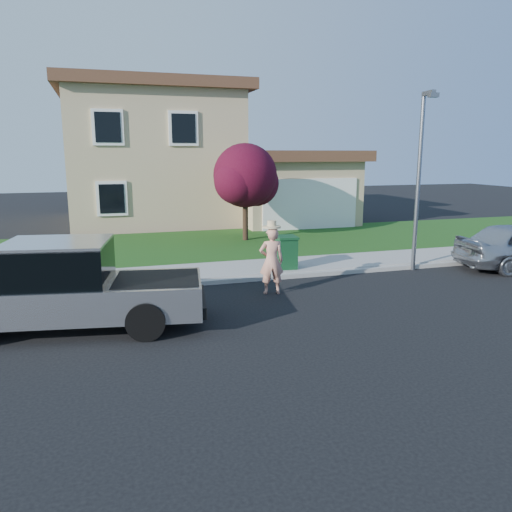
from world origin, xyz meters
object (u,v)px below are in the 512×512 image
Objects in this scene: trash_bin at (287,252)px; ornamental_tree at (246,179)px; street_lamp at (420,171)px; pickup_truck at (66,289)px; woman at (272,259)px.

ornamental_tree is at bearing 92.07° from trash_bin.
ornamental_tree is 5.78m from trash_bin.
street_lamp is (3.52, -6.29, 0.45)m from ornamental_tree.
pickup_truck reaches higher than trash_bin.
woman reaches higher than pickup_truck.
trash_bin is 4.59m from street_lamp.
pickup_truck is 4.96m from woman.
pickup_truck is 10.87m from ornamental_tree.
street_lamp reaches higher than pickup_truck.
pickup_truck is at bearing -160.03° from street_lamp.
pickup_truck is 10.35m from street_lamp.
woman is 2.34m from trash_bin.
trash_bin is (5.98, 3.24, -0.21)m from pickup_truck.
trash_bin is (1.17, 2.01, -0.25)m from woman.
ornamental_tree is 7.22m from street_lamp.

